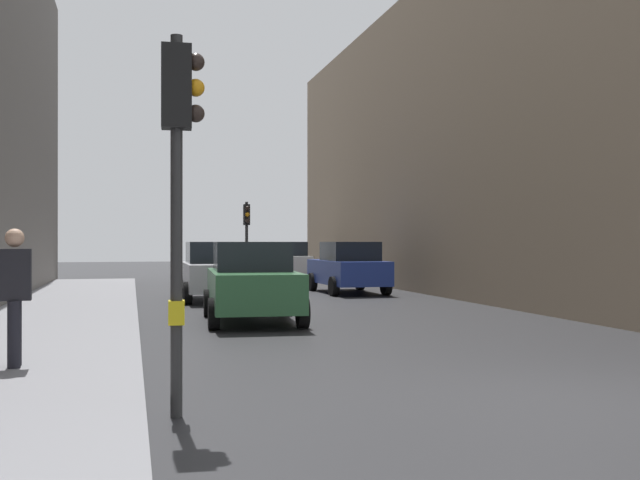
{
  "coord_description": "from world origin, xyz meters",
  "views": [
    {
      "loc": [
        -4.84,
        -7.26,
        1.76
      ],
      "look_at": [
        -1.36,
        6.34,
        1.79
      ],
      "focal_mm": 41.47,
      "sensor_mm": 36.0,
      "label": 1
    }
  ],
  "objects_px": {
    "traffic_light_far_median": "(247,228)",
    "car_green_estate": "(252,282)",
    "traffic_light_near_left": "(179,154)",
    "car_white_compact": "(286,261)",
    "pedestrian_in_dark_coat": "(15,291)",
    "car_blue_van": "(348,268)",
    "car_silver_hatchback": "(215,271)"
  },
  "relations": [
    {
      "from": "car_silver_hatchback",
      "to": "pedestrian_in_dark_coat",
      "type": "height_order",
      "value": "pedestrian_in_dark_coat"
    },
    {
      "from": "car_green_estate",
      "to": "car_white_compact",
      "type": "bearing_deg",
      "value": 75.89
    },
    {
      "from": "car_blue_van",
      "to": "car_silver_hatchback",
      "type": "relative_size",
      "value": 1.01
    },
    {
      "from": "car_green_estate",
      "to": "car_blue_van",
      "type": "height_order",
      "value": "same"
    },
    {
      "from": "car_blue_van",
      "to": "pedestrian_in_dark_coat",
      "type": "relative_size",
      "value": 2.39
    },
    {
      "from": "traffic_light_far_median",
      "to": "pedestrian_in_dark_coat",
      "type": "bearing_deg",
      "value": -106.99
    },
    {
      "from": "traffic_light_near_left",
      "to": "car_blue_van",
      "type": "distance_m",
      "value": 18.19
    },
    {
      "from": "pedestrian_in_dark_coat",
      "to": "car_blue_van",
      "type": "bearing_deg",
      "value": 58.6
    },
    {
      "from": "car_blue_van",
      "to": "traffic_light_near_left",
      "type": "bearing_deg",
      "value": -111.92
    },
    {
      "from": "car_silver_hatchback",
      "to": "pedestrian_in_dark_coat",
      "type": "xyz_separation_m",
      "value": [
        -3.89,
        -12.25,
        0.25
      ]
    },
    {
      "from": "car_white_compact",
      "to": "pedestrian_in_dark_coat",
      "type": "xyz_separation_m",
      "value": [
        -8.41,
        -23.47,
        0.25
      ]
    },
    {
      "from": "traffic_light_near_left",
      "to": "car_white_compact",
      "type": "distance_m",
      "value": 26.91
    },
    {
      "from": "car_white_compact",
      "to": "car_silver_hatchback",
      "type": "distance_m",
      "value": 12.1
    },
    {
      "from": "traffic_light_near_left",
      "to": "traffic_light_far_median",
      "type": "height_order",
      "value": "traffic_light_near_left"
    },
    {
      "from": "traffic_light_far_median",
      "to": "car_silver_hatchback",
      "type": "relative_size",
      "value": 0.8
    },
    {
      "from": "car_green_estate",
      "to": "car_white_compact",
      "type": "relative_size",
      "value": 1.01
    },
    {
      "from": "traffic_light_near_left",
      "to": "car_blue_van",
      "type": "relative_size",
      "value": 0.91
    },
    {
      "from": "car_green_estate",
      "to": "car_silver_hatchback",
      "type": "height_order",
      "value": "same"
    },
    {
      "from": "traffic_light_near_left",
      "to": "car_green_estate",
      "type": "xyz_separation_m",
      "value": [
        2.12,
        8.62,
        -1.77
      ]
    },
    {
      "from": "traffic_light_far_median",
      "to": "car_green_estate",
      "type": "xyz_separation_m",
      "value": [
        -1.94,
        -13.51,
        -1.46
      ]
    },
    {
      "from": "car_green_estate",
      "to": "car_blue_van",
      "type": "distance_m",
      "value": 9.4
    },
    {
      "from": "car_green_estate",
      "to": "car_silver_hatchback",
      "type": "bearing_deg",
      "value": 91.26
    },
    {
      "from": "car_white_compact",
      "to": "car_silver_hatchback",
      "type": "bearing_deg",
      "value": -111.94
    },
    {
      "from": "traffic_light_near_left",
      "to": "car_silver_hatchback",
      "type": "bearing_deg",
      "value": 82.39
    },
    {
      "from": "car_green_estate",
      "to": "car_white_compact",
      "type": "height_order",
      "value": "same"
    },
    {
      "from": "car_green_estate",
      "to": "car_blue_van",
      "type": "relative_size",
      "value": 1.02
    },
    {
      "from": "traffic_light_near_left",
      "to": "traffic_light_far_median",
      "type": "bearing_deg",
      "value": 79.61
    },
    {
      "from": "pedestrian_in_dark_coat",
      "to": "car_green_estate",
      "type": "bearing_deg",
      "value": 56.24
    },
    {
      "from": "car_white_compact",
      "to": "car_silver_hatchback",
      "type": "xyz_separation_m",
      "value": [
        -4.52,
        -11.22,
        0.0
      ]
    },
    {
      "from": "traffic_light_far_median",
      "to": "car_green_estate",
      "type": "distance_m",
      "value": 13.72
    },
    {
      "from": "traffic_light_far_median",
      "to": "car_blue_van",
      "type": "height_order",
      "value": "traffic_light_far_median"
    },
    {
      "from": "traffic_light_far_median",
      "to": "car_silver_hatchback",
      "type": "distance_m",
      "value": 7.72
    }
  ]
}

